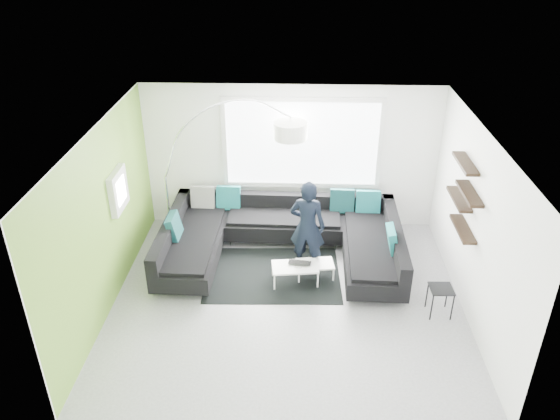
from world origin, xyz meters
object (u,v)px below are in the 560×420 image
object	(u,v)px
sectional_sofa	(282,242)
arc_lamp	(165,177)
side_table	(439,301)
coffee_table	(305,271)
laptop	(299,265)
person	(307,226)

from	to	relation	value
sectional_sofa	arc_lamp	size ratio (longest dim) A/B	1.53
sectional_sofa	side_table	xyz separation A→B (m)	(2.46, -1.36, -0.15)
arc_lamp	side_table	world-z (taller)	arc_lamp
sectional_sofa	coffee_table	size ratio (longest dim) A/B	4.26
laptop	coffee_table	bearing A→B (deg)	42.98
person	laptop	distance (m)	0.67
arc_lamp	person	distance (m)	2.66
coffee_table	person	bearing A→B (deg)	78.57
coffee_table	laptop	size ratio (longest dim) A/B	2.40
coffee_table	person	size ratio (longest dim) A/B	0.59
person	laptop	xyz separation A→B (m)	(-0.13, -0.43, -0.49)
coffee_table	person	distance (m)	0.76
coffee_table	side_table	size ratio (longest dim) A/B	2.06
side_table	person	xyz separation A→B (m)	(-2.02, 1.18, 0.59)
side_table	laptop	size ratio (longest dim) A/B	1.17
coffee_table	arc_lamp	xyz separation A→B (m)	(-2.48, 1.07, 1.20)
arc_lamp	laptop	xyz separation A→B (m)	(2.38, -1.13, -1.03)
coffee_table	laptop	distance (m)	0.21
coffee_table	side_table	xyz separation A→B (m)	(2.05, -0.82, 0.08)
sectional_sofa	side_table	bearing A→B (deg)	-27.73
laptop	side_table	bearing A→B (deg)	-10.87
person	laptop	size ratio (longest dim) A/B	4.08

